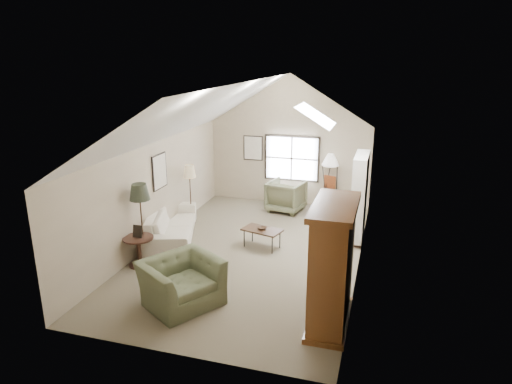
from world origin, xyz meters
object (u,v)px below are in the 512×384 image
(sofa, at_px, (172,224))
(side_chair, at_px, (326,193))
(armchair_near, at_px, (181,282))
(armchair_far, at_px, (286,196))
(coffee_table, at_px, (262,238))
(side_table, at_px, (139,251))
(armoire, at_px, (332,265))

(sofa, distance_m, side_chair, 4.87)
(armchair_near, xyz_separation_m, armchair_far, (0.71, 5.77, 0.02))
(armchair_far, xyz_separation_m, coffee_table, (0.04, -2.83, -0.23))
(sofa, bearing_deg, armchair_far, -57.78)
(armchair_near, xyz_separation_m, side_table, (-1.61, 1.21, -0.10))
(sofa, height_order, armchair_near, armchair_near)
(armoire, height_order, sofa, armoire)
(coffee_table, distance_m, side_chair, 3.51)
(armchair_near, distance_m, side_chair, 6.52)
(sofa, xyz_separation_m, coffee_table, (2.36, 0.12, -0.16))
(coffee_table, bearing_deg, armchair_far, 90.89)
(armoire, height_order, side_chair, armoire)
(armchair_far, distance_m, side_chair, 1.23)
(armoire, distance_m, armchair_far, 6.01)
(armoire, distance_m, armchair_near, 2.85)
(armoire, height_order, side_table, armoire)
(coffee_table, bearing_deg, side_chair, 71.92)
(side_table, bearing_deg, armchair_far, 63.05)
(sofa, distance_m, armchair_near, 3.24)
(sofa, xyz_separation_m, side_table, (0.00, -1.60, -0.06))
(coffee_table, distance_m, side_table, 2.92)
(armchair_far, height_order, coffee_table, armchair_far)
(armchair_near, bearing_deg, armchair_far, 25.38)
(armoire, xyz_separation_m, sofa, (-4.38, 2.66, -0.71))
(armchair_near, relative_size, armchair_far, 1.33)
(armoire, height_order, coffee_table, armoire)
(armchair_far, bearing_deg, armoire, 121.49)
(sofa, bearing_deg, side_table, 160.32)
(armchair_far, distance_m, coffee_table, 2.84)
(armoire, distance_m, sofa, 5.17)
(side_table, bearing_deg, armoire, -13.55)
(sofa, distance_m, side_table, 1.60)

